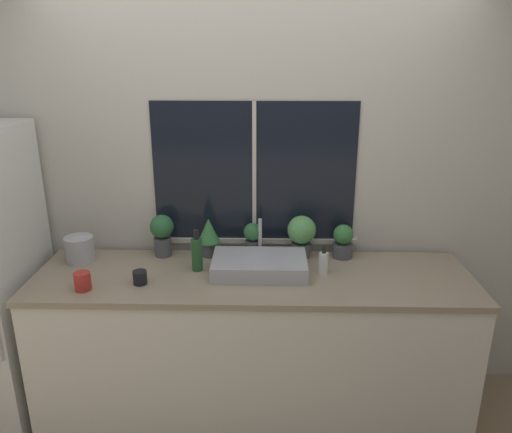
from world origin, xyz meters
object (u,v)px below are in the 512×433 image
at_px(bottle_tall, 197,254).
at_px(mug_black, 140,277).
at_px(soap_bottle, 323,262).
at_px(kettle, 80,248).
at_px(sink, 259,265).
at_px(mug_red, 82,281).
at_px(potted_plant_far_right, 343,241).
at_px(potted_plant_left, 209,234).
at_px(potted_plant_far_left, 162,233).
at_px(potted_plant_right, 302,234).
at_px(potted_plant_center, 253,239).

height_order(bottle_tall, mug_black, bottle_tall).
distance_m(soap_bottle, kettle, 1.45).
height_order(sink, kettle, sink).
distance_m(sink, mug_red, 0.96).
relative_size(potted_plant_far_right, mug_red, 2.11).
bearing_deg(sink, mug_black, -165.65).
height_order(potted_plant_far_right, kettle, potted_plant_far_right).
bearing_deg(potted_plant_far_right, potted_plant_left, -180.00).
height_order(soap_bottle, mug_black, soap_bottle).
height_order(sink, potted_plant_far_left, potted_plant_far_left).
height_order(mug_black, kettle, kettle).
bearing_deg(mug_red, potted_plant_right, 21.68).
xyz_separation_m(soap_bottle, kettle, (-1.45, 0.15, 0.01)).
distance_m(potted_plant_far_right, mug_red, 1.51).
relative_size(potted_plant_far_left, potted_plant_center, 1.22).
height_order(potted_plant_far_left, potted_plant_left, potted_plant_far_left).
bearing_deg(bottle_tall, potted_plant_left, 77.91).
bearing_deg(bottle_tall, potted_plant_center, 33.95).
bearing_deg(potted_plant_far_left, sink, -20.95).
xyz_separation_m(potted_plant_far_left, potted_plant_left, (0.29, 0.00, -0.01)).
xyz_separation_m(potted_plant_far_right, kettle, (-1.59, -0.09, -0.02)).
bearing_deg(sink, bottle_tall, 177.11).
bearing_deg(mug_black, soap_bottle, 8.81).
height_order(soap_bottle, mug_red, soap_bottle).
relative_size(potted_plant_right, kettle, 1.53).
bearing_deg(potted_plant_right, bottle_tall, -160.92).
relative_size(potted_plant_right, mug_black, 3.45).
xyz_separation_m(sink, mug_black, (-0.65, -0.17, -0.01)).
height_order(bottle_tall, kettle, bottle_tall).
bearing_deg(potted_plant_right, mug_red, -158.32).
relative_size(soap_bottle, bottle_tall, 0.66).
distance_m(bottle_tall, kettle, 0.73).
height_order(potted_plant_center, potted_plant_far_right, potted_plant_center).
height_order(potted_plant_far_right, soap_bottle, potted_plant_far_right).
xyz_separation_m(potted_plant_center, mug_red, (-0.89, -0.47, -0.07)).
bearing_deg(potted_plant_far_left, kettle, -169.31).
relative_size(soap_bottle, mug_black, 2.13).
bearing_deg(potted_plant_left, potted_plant_center, -0.00).
bearing_deg(potted_plant_far_left, bottle_tall, -41.33).
bearing_deg(mug_black, potted_plant_center, 33.26).
height_order(potted_plant_far_left, potted_plant_right, same).
distance_m(mug_black, kettle, 0.53).
height_order(sink, potted_plant_right, potted_plant_right).
height_order(potted_plant_right, mug_red, potted_plant_right).
relative_size(potted_plant_center, potted_plant_right, 0.82).
distance_m(potted_plant_left, potted_plant_far_right, 0.82).
xyz_separation_m(potted_plant_center, soap_bottle, (0.41, -0.24, -0.05)).
relative_size(potted_plant_center, mug_red, 2.17).
bearing_deg(potted_plant_far_right, soap_bottle, -120.75).
height_order(potted_plant_left, soap_bottle, potted_plant_left).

